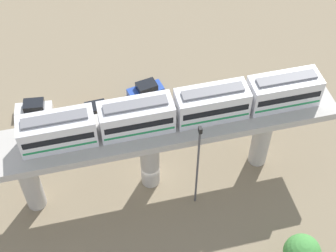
% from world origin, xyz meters
% --- Properties ---
extents(ground_plane, '(120.00, 120.00, 0.00)m').
position_xyz_m(ground_plane, '(0.00, 0.00, 0.00)').
color(ground_plane, '#84755B').
extents(viaduct, '(5.20, 35.80, 8.66)m').
position_xyz_m(viaduct, '(0.00, 0.00, 6.69)').
color(viaduct, '#B7B2AA').
rests_on(viaduct, ground).
extents(train, '(2.64, 27.45, 3.24)m').
position_xyz_m(train, '(0.00, 2.44, 10.20)').
color(train, white).
rests_on(train, viaduct).
extents(parked_car_blue, '(2.59, 4.47, 1.76)m').
position_xyz_m(parked_car_blue, '(-12.30, 2.09, 0.74)').
color(parked_car_blue, '#284CB7').
rests_on(parked_car_blue, ground).
extents(parked_car_white, '(2.29, 4.39, 1.76)m').
position_xyz_m(parked_car_white, '(-12.35, -11.06, 0.74)').
color(parked_car_white, white).
rests_on(parked_car_white, ground).
extents(parked_car_orange, '(1.95, 4.26, 1.76)m').
position_xyz_m(parked_car_orange, '(-10.31, -4.25, 0.74)').
color(parked_car_orange, orange).
rests_on(parked_car_orange, ground).
extents(signal_post, '(0.44, 0.28, 11.26)m').
position_xyz_m(signal_post, '(3.40, 3.82, 6.16)').
color(signal_post, '#4C4C51').
rests_on(signal_post, ground).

